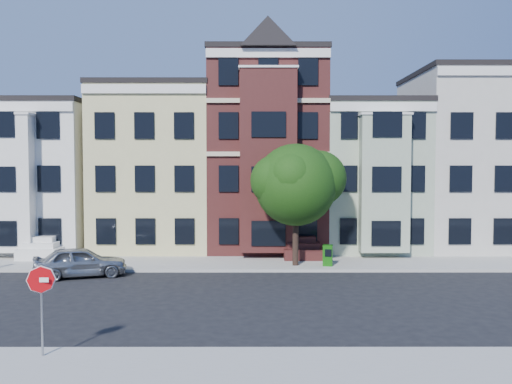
{
  "coord_description": "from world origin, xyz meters",
  "views": [
    {
      "loc": [
        -0.72,
        -22.34,
        5.53
      ],
      "look_at": [
        -0.69,
        3.07,
        4.2
      ],
      "focal_mm": 40.0,
      "sensor_mm": 36.0,
      "label": 1
    }
  ],
  "objects_px": {
    "street_tree": "(296,190)",
    "newspaper_box": "(328,255)",
    "parked_car": "(80,262)",
    "stop_sign": "(42,305)"
  },
  "relations": [
    {
      "from": "parked_car",
      "to": "stop_sign",
      "type": "relative_size",
      "value": 1.52
    },
    {
      "from": "parked_car",
      "to": "newspaper_box",
      "type": "relative_size",
      "value": 3.99
    },
    {
      "from": "parked_car",
      "to": "stop_sign",
      "type": "distance_m",
      "value": 11.92
    },
    {
      "from": "street_tree",
      "to": "parked_car",
      "type": "height_order",
      "value": "street_tree"
    },
    {
      "from": "street_tree",
      "to": "stop_sign",
      "type": "bearing_deg",
      "value": -119.92
    },
    {
      "from": "street_tree",
      "to": "newspaper_box",
      "type": "xyz_separation_m",
      "value": [
        1.66,
        -0.17,
        -3.37
      ]
    },
    {
      "from": "parked_car",
      "to": "stop_sign",
      "type": "xyz_separation_m",
      "value": [
        2.51,
        -11.62,
        0.84
      ]
    },
    {
      "from": "newspaper_box",
      "to": "street_tree",
      "type": "bearing_deg",
      "value": -174.96
    },
    {
      "from": "street_tree",
      "to": "newspaper_box",
      "type": "relative_size",
      "value": 7.19
    },
    {
      "from": "newspaper_box",
      "to": "parked_car",
      "type": "bearing_deg",
      "value": -159.22
    }
  ]
}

